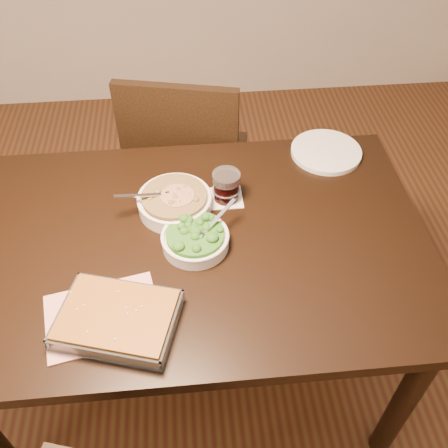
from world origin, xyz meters
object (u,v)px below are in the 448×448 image
at_px(stew_bowl, 175,201).
at_px(chair_far, 187,161).
at_px(table, 192,260).
at_px(baking_dish, 118,319).
at_px(dinner_plate, 326,152).
at_px(broccoli_bowl, 195,239).
at_px(wine_tumbler, 226,186).

relative_size(stew_bowl, chair_far, 0.26).
height_order(table, stew_bowl, stew_bowl).
xyz_separation_m(table, baking_dish, (-0.19, -0.27, 0.12)).
distance_m(table, dinner_plate, 0.61).
distance_m(table, stew_bowl, 0.19).
distance_m(table, baking_dish, 0.36).
bearing_deg(baking_dish, stew_bowl, 85.98).
xyz_separation_m(broccoli_bowl, baking_dish, (-0.21, -0.25, -0.00)).
bearing_deg(chair_far, baking_dish, 90.79).
distance_m(broccoli_bowl, wine_tumbler, 0.22).
relative_size(broccoli_bowl, wine_tumbler, 2.03).
bearing_deg(wine_tumbler, dinner_plate, 27.66).
height_order(baking_dish, wine_tumbler, wine_tumbler).
distance_m(dinner_plate, chair_far, 0.60).
relative_size(wine_tumbler, chair_far, 0.10).
distance_m(stew_bowl, wine_tumbler, 0.17).
bearing_deg(chair_far, dinner_plate, 162.72).
relative_size(dinner_plate, chair_far, 0.26).
bearing_deg(stew_bowl, table, -73.17).
height_order(stew_bowl, chair_far, chair_far).
distance_m(stew_bowl, chair_far, 0.57).
height_order(wine_tumbler, chair_far, chair_far).
bearing_deg(baking_dish, chair_far, 94.37).
height_order(table, dinner_plate, dinner_plate).
xyz_separation_m(table, broccoli_bowl, (0.01, -0.02, 0.12)).
distance_m(table, wine_tumbler, 0.25).
bearing_deg(stew_bowl, dinner_plate, 23.10).
xyz_separation_m(table, dinner_plate, (0.49, 0.36, 0.10)).
height_order(broccoli_bowl, baking_dish, broccoli_bowl).
height_order(baking_dish, dinner_plate, baking_dish).
bearing_deg(broccoli_bowl, dinner_plate, 38.77).
bearing_deg(stew_bowl, chair_far, 84.91).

